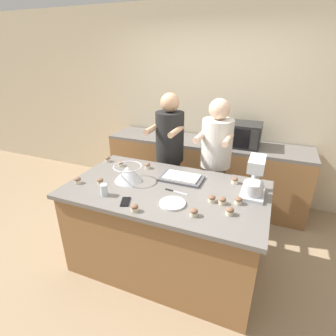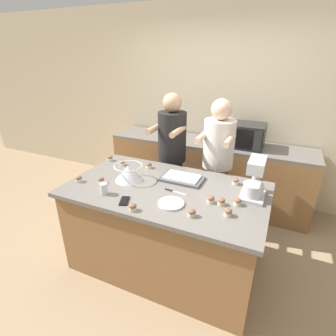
# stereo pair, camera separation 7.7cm
# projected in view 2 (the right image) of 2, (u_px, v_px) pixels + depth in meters

# --- Properties ---
(ground_plane) EXTENTS (16.00, 16.00, 0.00)m
(ground_plane) POSITION_uv_depth(u_px,v_px,m) (166.00, 262.00, 2.81)
(ground_plane) COLOR #937A5B
(back_wall) EXTENTS (10.00, 0.06, 2.70)m
(back_wall) POSITION_uv_depth(u_px,v_px,m) (218.00, 106.00, 3.75)
(back_wall) COLOR beige
(back_wall) RESTS_ON ground_plane
(island_counter) EXTENTS (1.85, 1.06, 0.90)m
(island_counter) POSITION_uv_depth(u_px,v_px,m) (166.00, 227.00, 2.63)
(island_counter) COLOR olive
(island_counter) RESTS_ON ground_plane
(back_counter) EXTENTS (2.80, 0.60, 0.92)m
(back_counter) POSITION_uv_depth(u_px,v_px,m) (207.00, 172.00, 3.82)
(back_counter) COLOR olive
(back_counter) RESTS_ON ground_plane
(person_left) EXTENTS (0.35, 0.51, 1.65)m
(person_left) POSITION_uv_depth(u_px,v_px,m) (172.00, 158.00, 3.21)
(person_left) COLOR #232328
(person_left) RESTS_ON ground_plane
(person_right) EXTENTS (0.36, 0.51, 1.62)m
(person_right) POSITION_uv_depth(u_px,v_px,m) (217.00, 167.00, 3.01)
(person_right) COLOR brown
(person_right) RESTS_ON ground_plane
(stand_mixer) EXTENTS (0.20, 0.30, 0.36)m
(stand_mixer) POSITION_uv_depth(u_px,v_px,m) (255.00, 181.00, 2.23)
(stand_mixer) COLOR #B2B7BC
(stand_mixer) RESTS_ON island_counter
(mixing_bowl) EXTENTS (0.28, 0.28, 0.16)m
(mixing_bowl) POSITION_uv_depth(u_px,v_px,m) (129.00, 172.00, 2.56)
(mixing_bowl) COLOR #BCBCC1
(mixing_bowl) RESTS_ON island_counter
(baking_tray) EXTENTS (0.41, 0.25, 0.04)m
(baking_tray) POSITION_uv_depth(u_px,v_px,m) (182.00, 178.00, 2.59)
(baking_tray) COLOR #4C4C51
(baking_tray) RESTS_ON island_counter
(microwave_oven) EXTENTS (0.47, 0.38, 0.30)m
(microwave_oven) POSITION_uv_depth(u_px,v_px,m) (246.00, 135.00, 3.39)
(microwave_oven) COLOR black
(microwave_oven) RESTS_ON back_counter
(cell_phone) EXTENTS (0.12, 0.16, 0.01)m
(cell_phone) POSITION_uv_depth(u_px,v_px,m) (124.00, 201.00, 2.22)
(cell_phone) COLOR black
(cell_phone) RESTS_ON island_counter
(drinking_glass) EXTENTS (0.07, 0.07, 0.10)m
(drinking_glass) POSITION_uv_depth(u_px,v_px,m) (104.00, 189.00, 2.32)
(drinking_glass) COLOR silver
(drinking_glass) RESTS_ON island_counter
(small_plate) EXTENTS (0.22, 0.22, 0.02)m
(small_plate) POSITION_uv_depth(u_px,v_px,m) (171.00, 203.00, 2.17)
(small_plate) COLOR white
(small_plate) RESTS_ON island_counter
(knife) EXTENTS (0.22, 0.04, 0.01)m
(knife) POSITION_uv_depth(u_px,v_px,m) (174.00, 192.00, 2.37)
(knife) COLOR #BCBCC1
(knife) RESTS_ON island_counter
(cupcake_0) EXTENTS (0.06, 0.06, 0.06)m
(cupcake_0) POSITION_uv_depth(u_px,v_px,m) (101.00, 180.00, 2.52)
(cupcake_0) COLOR beige
(cupcake_0) RESTS_ON island_counter
(cupcake_1) EXTENTS (0.06, 0.06, 0.06)m
(cupcake_1) POSITION_uv_depth(u_px,v_px,m) (79.00, 179.00, 2.54)
(cupcake_1) COLOR beige
(cupcake_1) RESTS_ON island_counter
(cupcake_2) EXTENTS (0.06, 0.06, 0.06)m
(cupcake_2) POSITION_uv_depth(u_px,v_px,m) (122.00, 163.00, 2.91)
(cupcake_2) COLOR beige
(cupcake_2) RESTS_ON island_counter
(cupcake_3) EXTENTS (0.06, 0.06, 0.06)m
(cupcake_3) POSITION_uv_depth(u_px,v_px,m) (211.00, 199.00, 2.19)
(cupcake_3) COLOR beige
(cupcake_3) RESTS_ON island_counter
(cupcake_4) EXTENTS (0.06, 0.06, 0.06)m
(cupcake_4) POSITION_uv_depth(u_px,v_px,m) (110.00, 158.00, 3.04)
(cupcake_4) COLOR beige
(cupcake_4) RESTS_ON island_counter
(cupcake_5) EXTENTS (0.06, 0.06, 0.06)m
(cupcake_5) POSITION_uv_depth(u_px,v_px,m) (133.00, 207.00, 2.08)
(cupcake_5) COLOR beige
(cupcake_5) RESTS_ON island_counter
(cupcake_6) EXTENTS (0.06, 0.06, 0.06)m
(cupcake_6) POSITION_uv_depth(u_px,v_px,m) (235.00, 181.00, 2.49)
(cupcake_6) COLOR beige
(cupcake_6) RESTS_ON island_counter
(cupcake_7) EXTENTS (0.06, 0.06, 0.06)m
(cupcake_7) POSITION_uv_depth(u_px,v_px,m) (221.00, 201.00, 2.16)
(cupcake_7) COLOR beige
(cupcake_7) RESTS_ON island_counter
(cupcake_8) EXTENTS (0.06, 0.06, 0.06)m
(cupcake_8) POSITION_uv_depth(u_px,v_px,m) (149.00, 165.00, 2.84)
(cupcake_8) COLOR beige
(cupcake_8) RESTS_ON island_counter
(cupcake_9) EXTENTS (0.06, 0.06, 0.06)m
(cupcake_9) POSITION_uv_depth(u_px,v_px,m) (228.00, 212.00, 2.01)
(cupcake_9) COLOR beige
(cupcake_9) RESTS_ON island_counter
(cupcake_10) EXTENTS (0.06, 0.06, 0.06)m
(cupcake_10) POSITION_uv_depth(u_px,v_px,m) (192.00, 213.00, 2.01)
(cupcake_10) COLOR beige
(cupcake_10) RESTS_ON island_counter
(cupcake_11) EXTENTS (0.06, 0.06, 0.06)m
(cupcake_11) POSITION_uv_depth(u_px,v_px,m) (238.00, 202.00, 2.16)
(cupcake_11) COLOR beige
(cupcake_11) RESTS_ON island_counter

